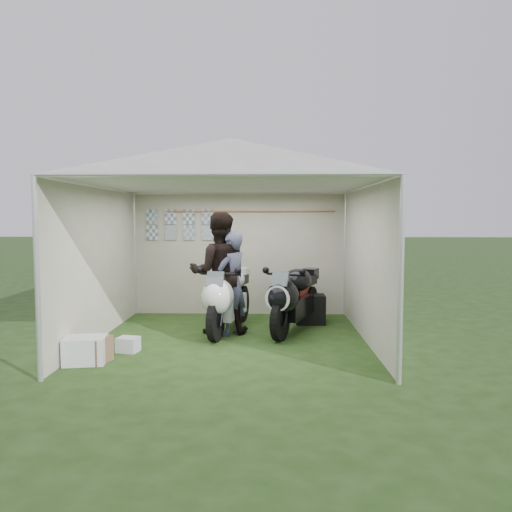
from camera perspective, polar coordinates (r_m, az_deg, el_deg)
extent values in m
plane|color=#1F3A11|center=(7.66, -2.82, -9.47)|extent=(80.00, 80.00, 0.00)
cylinder|color=silver|center=(6.03, -23.73, -2.50)|extent=(0.06, 0.06, 2.30)
cylinder|color=silver|center=(5.64, 16.24, -2.75)|extent=(0.06, 0.06, 2.30)
cylinder|color=silver|center=(9.78, -13.70, 0.27)|extent=(0.06, 0.06, 2.30)
cylinder|color=silver|center=(9.54, 10.16, 0.22)|extent=(0.06, 0.06, 2.30)
cube|color=beige|center=(9.45, -1.92, 0.25)|extent=(4.00, 0.02, 2.30)
cube|color=beige|center=(7.87, -17.52, -0.79)|extent=(0.02, 4.00, 2.30)
cube|color=beige|center=(7.58, 12.41, -0.88)|extent=(0.02, 4.00, 2.30)
pyramid|color=silver|center=(7.48, -2.89, 10.66)|extent=(5.66, 5.66, 0.70)
cube|color=#99A5B7|center=(9.65, -11.80, 4.40)|extent=(0.22, 0.02, 0.28)
cube|color=#99A5B7|center=(9.57, -9.75, 4.43)|extent=(0.22, 0.02, 0.28)
cube|color=#99A5B7|center=(9.51, -7.68, 4.46)|extent=(0.22, 0.01, 0.28)
cube|color=#99A5B7|center=(9.46, -5.58, 4.48)|extent=(0.22, 0.01, 0.28)
cube|color=#99A5B7|center=(9.65, -11.77, 2.62)|extent=(0.22, 0.02, 0.28)
cube|color=#99A5B7|center=(9.58, -9.73, 2.64)|extent=(0.22, 0.01, 0.28)
cube|color=#99A5B7|center=(9.52, -7.66, 2.65)|extent=(0.22, 0.02, 0.28)
cube|color=#99A5B7|center=(9.47, -5.56, 2.66)|extent=(0.22, 0.01, 0.28)
cylinder|color=#D8590C|center=(9.39, -0.72, 5.11)|extent=(3.20, 0.02, 0.02)
cylinder|color=black|center=(7.46, -4.63, -7.33)|extent=(0.23, 0.65, 0.64)
cylinder|color=black|center=(8.87, -1.76, -5.44)|extent=(0.28, 0.66, 0.64)
cube|color=silver|center=(8.10, -3.18, -5.78)|extent=(0.55, 1.06, 0.32)
ellipsoid|color=silver|center=(7.50, -4.40, -4.63)|extent=(0.59, 0.72, 0.53)
ellipsoid|color=silver|center=(8.13, -2.98, -2.70)|extent=(0.58, 0.73, 0.37)
cube|color=black|center=(8.55, -2.21, -2.78)|extent=(0.39, 0.68, 0.15)
cube|color=silver|center=(8.88, -1.64, -1.96)|extent=(0.29, 0.36, 0.19)
cube|color=black|center=(8.47, -2.40, -4.08)|extent=(0.22, 0.59, 0.11)
cube|color=#3F474C|center=(7.34, -4.71, -2.65)|extent=(0.28, 0.20, 0.22)
cylinder|color=black|center=(7.49, 2.79, -7.30)|extent=(0.33, 0.63, 0.63)
cylinder|color=black|center=(8.87, 6.04, -5.48)|extent=(0.37, 0.65, 0.63)
cube|color=black|center=(8.11, 4.44, -5.80)|extent=(0.69, 1.06, 0.32)
ellipsoid|color=black|center=(7.52, 3.07, -4.64)|extent=(0.67, 0.76, 0.53)
ellipsoid|color=black|center=(8.14, 4.69, -2.75)|extent=(0.67, 0.77, 0.37)
cube|color=black|center=(8.55, 5.56, -2.85)|extent=(0.48, 0.69, 0.15)
cube|color=black|center=(8.87, 6.23, -2.04)|extent=(0.33, 0.38, 0.19)
cube|color=maroon|center=(8.47, 5.34, -4.13)|extent=(0.31, 0.58, 0.11)
cube|color=#3F474C|center=(7.37, 2.75, -2.68)|extent=(0.29, 0.23, 0.22)
cylinder|color=white|center=(7.31, 2.46, -4.90)|extent=(0.36, 0.16, 0.38)
cube|color=#2740B6|center=(8.99, 6.23, -6.31)|extent=(0.52, 0.42, 0.33)
imported|color=black|center=(7.91, -4.28, -1.95)|extent=(1.02, 0.84, 1.92)
imported|color=#525679|center=(7.82, -2.80, -3.13)|extent=(0.66, 0.71, 1.62)
cube|color=black|center=(8.74, 6.22, -6.06)|extent=(0.50, 0.40, 0.50)
cube|color=silver|center=(6.75, -18.92, -10.14)|extent=(0.55, 0.46, 0.33)
cube|color=brown|center=(6.77, -18.11, -10.12)|extent=(0.45, 0.45, 0.32)
cube|color=silver|center=(7.15, -14.41, -9.77)|extent=(0.32, 0.28, 0.20)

